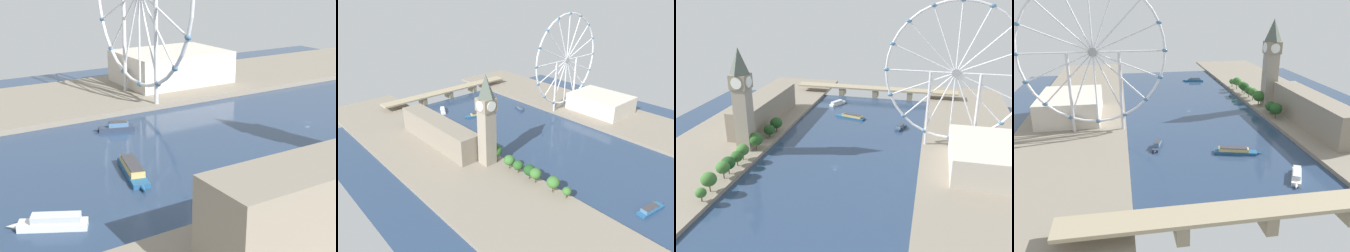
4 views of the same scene
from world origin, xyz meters
TOP-DOWN VIEW (x-y plane):
  - ground_plane at (0.00, 0.00)m, footprint 388.28×388.28m
  - riverbank_left at (-109.14, 0.00)m, footprint 90.00×520.00m
  - riverbank_right at (109.14, 0.00)m, footprint 90.00×520.00m
  - clock_tower at (-80.63, 10.84)m, footprint 15.20×15.20m
  - parliament_block at (-92.82, 75.70)m, footprint 22.00×113.73m
  - tree_row_embankment at (-71.42, -8.54)m, footprint 12.77×134.64m
  - ferris_wheel at (86.70, 55.55)m, footprint 117.30×3.20m
  - riverside_hall at (113.02, 16.19)m, footprint 53.11×71.74m
  - river_bridge at (0.00, 200.91)m, footprint 200.28×16.81m
  - tour_boat_0 at (42.25, 94.40)m, footprint 10.13×21.23m
  - tour_boat_1 at (-31.50, -124.29)m, footprint 29.43×10.68m
  - tour_boat_2 at (-38.21, 157.32)m, footprint 15.91×25.12m
  - tour_boat_3 at (-12.45, 113.91)m, footprint 35.63×14.47m

SIDE VIEW (x-z plane):
  - ground_plane at x=0.00m, z-range 0.00..0.00m
  - riverbank_left at x=-109.14m, z-range 0.00..3.00m
  - riverbank_right at x=109.14m, z-range 0.00..3.00m
  - tour_boat_0 at x=42.25m, z-range -0.53..4.36m
  - tour_boat_1 at x=-31.50m, z-range -0.41..4.31m
  - tour_boat_3 at x=-12.45m, z-range -0.36..4.38m
  - tour_boat_2 at x=-38.21m, z-range -0.36..4.59m
  - river_bridge at x=0.00m, z-range 3.22..14.99m
  - tree_row_embankment at x=-71.42m, z-range 4.15..19.15m
  - riverside_hall at x=113.02m, z-range 3.00..24.43m
  - parliament_block at x=-92.82m, z-range 3.00..29.20m
  - clock_tower at x=-80.63m, z-range 4.63..90.05m
  - ferris_wheel at x=86.70m, z-range 5.40..127.45m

